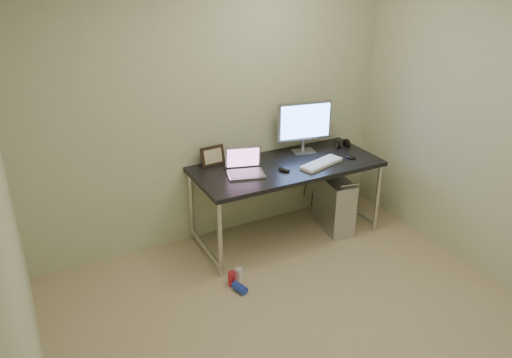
% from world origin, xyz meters
% --- Properties ---
extents(floor, '(3.50, 3.50, 0.00)m').
position_xyz_m(floor, '(0.00, 0.00, 0.00)').
color(floor, tan).
rests_on(floor, ground).
extents(wall_back, '(3.50, 0.02, 2.50)m').
position_xyz_m(wall_back, '(0.00, 1.75, 1.25)').
color(wall_back, beige).
rests_on(wall_back, ground).
extents(wall_left, '(0.02, 3.50, 2.50)m').
position_xyz_m(wall_left, '(-1.75, 0.00, 1.25)').
color(wall_left, beige).
rests_on(wall_left, ground).
extents(desk, '(1.74, 0.76, 0.75)m').
position_xyz_m(desk, '(0.54, 1.37, 0.68)').
color(desk, black).
rests_on(desk, ground).
extents(tower_computer, '(0.31, 0.54, 0.57)m').
position_xyz_m(tower_computer, '(1.05, 1.28, 0.27)').
color(tower_computer, silver).
rests_on(tower_computer, ground).
extents(cable_a, '(0.01, 0.16, 0.69)m').
position_xyz_m(cable_a, '(1.00, 1.70, 0.40)').
color(cable_a, black).
rests_on(cable_a, ground).
extents(cable_b, '(0.02, 0.11, 0.71)m').
position_xyz_m(cable_b, '(1.09, 1.68, 0.38)').
color(cable_b, black).
rests_on(cable_b, ground).
extents(can_red, '(0.07, 0.07, 0.12)m').
position_xyz_m(can_red, '(-0.26, 0.87, 0.06)').
color(can_red, red).
rests_on(can_red, ground).
extents(can_white, '(0.08, 0.08, 0.11)m').
position_xyz_m(can_white, '(-0.18, 0.91, 0.06)').
color(can_white, white).
rests_on(can_white, ground).
extents(can_blue, '(0.10, 0.14, 0.07)m').
position_xyz_m(can_blue, '(-0.24, 0.76, 0.04)').
color(can_blue, blue).
rests_on(can_blue, ground).
extents(laptop, '(0.38, 0.34, 0.22)m').
position_xyz_m(laptop, '(0.11, 1.37, 0.80)').
color(laptop, '#A0A1A7').
rests_on(laptop, desk).
extents(monitor, '(0.53, 0.19, 0.50)m').
position_xyz_m(monitor, '(0.84, 1.56, 1.04)').
color(monitor, '#A0A1A7').
rests_on(monitor, desk).
extents(keyboard, '(0.47, 0.27, 0.03)m').
position_xyz_m(keyboard, '(0.82, 1.22, 0.76)').
color(keyboard, white).
rests_on(keyboard, desk).
extents(mouse_right, '(0.09, 0.12, 0.04)m').
position_xyz_m(mouse_right, '(1.16, 1.22, 0.77)').
color(mouse_right, black).
rests_on(mouse_right, desk).
extents(mouse_left, '(0.11, 0.14, 0.04)m').
position_xyz_m(mouse_left, '(0.45, 1.26, 0.77)').
color(mouse_left, black).
rests_on(mouse_left, desk).
extents(headphones, '(0.15, 0.09, 0.10)m').
position_xyz_m(headphones, '(1.26, 1.50, 0.78)').
color(headphones, black).
rests_on(headphones, desk).
extents(picture_frame, '(0.23, 0.08, 0.18)m').
position_xyz_m(picture_frame, '(-0.07, 1.67, 0.84)').
color(picture_frame, black).
rests_on(picture_frame, desk).
extents(webcam, '(0.04, 0.03, 0.12)m').
position_xyz_m(webcam, '(0.14, 1.66, 0.84)').
color(webcam, silver).
rests_on(webcam, desk).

